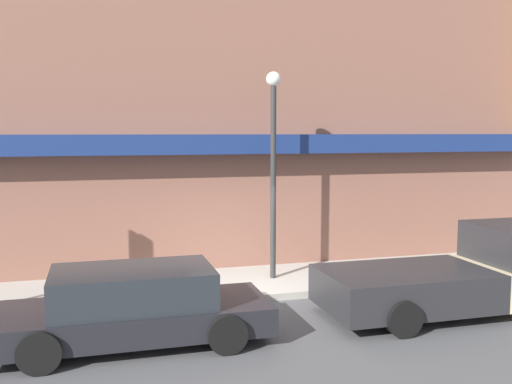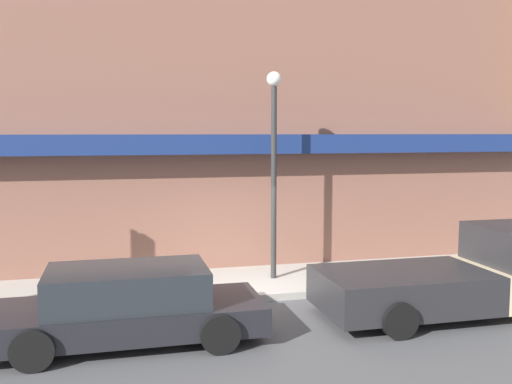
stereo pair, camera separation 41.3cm
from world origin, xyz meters
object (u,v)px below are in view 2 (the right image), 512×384
object	(u,v)px
pickup_truck	(470,276)
fire_hydrant	(140,279)
parked_car	(128,306)
street_lamp	(274,149)

from	to	relation	value
pickup_truck	fire_hydrant	xyz separation A→B (m)	(-6.68, 2.44, -0.26)
pickup_truck	parked_car	distance (m)	7.01
pickup_truck	fire_hydrant	size ratio (longest dim) A/B	7.81
parked_car	fire_hydrant	xyz separation A→B (m)	(0.33, 2.44, -0.15)
pickup_truck	parked_car	bearing A→B (deg)	-177.94
street_lamp	fire_hydrant	bearing A→B (deg)	-167.67
fire_hydrant	parked_car	bearing A→B (deg)	-97.60
street_lamp	parked_car	bearing A→B (deg)	-138.86
pickup_truck	parked_car	size ratio (longest dim) A/B	1.17
pickup_truck	street_lamp	world-z (taller)	street_lamp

